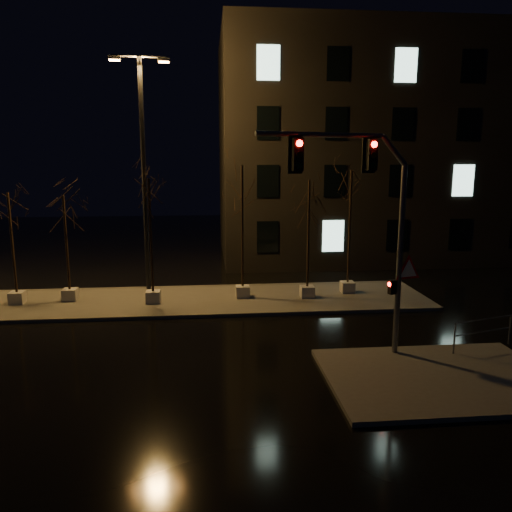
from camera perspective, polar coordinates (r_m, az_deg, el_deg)
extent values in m
plane|color=black|center=(18.58, -6.66, -10.32)|extent=(90.00, 90.00, 0.00)
cube|color=#4E4C45|center=(24.25, -6.43, -5.04)|extent=(22.00, 5.00, 0.15)
cube|color=#4E4C45|center=(16.87, 20.22, -12.92)|extent=(7.00, 5.00, 0.15)
cube|color=black|center=(37.85, 15.75, 11.68)|extent=(25.00, 12.00, 15.00)
cube|color=#B5B1A9|center=(25.78, -25.62, -4.30)|extent=(0.65, 0.65, 0.55)
cylinder|color=black|center=(25.28, -26.09, 1.34)|extent=(0.11, 0.11, 4.59)
cube|color=#B5B1A9|center=(25.37, -20.48, -4.14)|extent=(0.65, 0.65, 0.55)
cylinder|color=black|center=(24.88, -20.85, 1.40)|extent=(0.11, 0.11, 4.42)
cube|color=#B5B1A9|center=(23.90, -11.67, -4.57)|extent=(0.65, 0.65, 0.55)
cylinder|color=black|center=(23.31, -11.94, 2.27)|extent=(0.11, 0.11, 5.21)
cube|color=#B5B1A9|center=(24.32, -1.53, -4.08)|extent=(0.65, 0.65, 0.55)
cylinder|color=black|center=(23.70, -1.57, 3.33)|extent=(0.11, 0.11, 5.78)
cube|color=#B5B1A9|center=(24.42, 5.86, -4.07)|extent=(0.65, 0.65, 0.55)
cylinder|color=black|center=(23.85, 5.99, 2.50)|extent=(0.11, 0.11, 5.10)
cube|color=#B5B1A9|center=(25.57, 10.41, -3.51)|extent=(0.65, 0.65, 0.55)
cylinder|color=black|center=(25.00, 10.65, 3.28)|extent=(0.11, 0.11, 5.55)
cylinder|color=#595B61|center=(17.39, 16.08, -0.64)|extent=(0.19, 0.19, 6.40)
cylinder|color=#595B61|center=(15.45, 7.58, 13.58)|extent=(4.16, 1.25, 0.15)
cube|color=black|center=(16.33, 13.05, 11.19)|extent=(0.37, 0.31, 0.96)
cube|color=black|center=(15.07, 4.75, 11.48)|extent=(0.37, 0.31, 0.96)
cube|color=black|center=(17.44, 15.31, -3.44)|extent=(0.28, 0.25, 0.48)
cone|color=red|center=(17.60, 16.97, -1.62)|extent=(1.08, 0.32, 1.11)
sphere|color=#FF0C07|center=(17.08, 16.76, 12.06)|extent=(0.19, 0.19, 0.19)
cylinder|color=black|center=(25.42, -12.66, 8.66)|extent=(0.23, 0.23, 11.37)
cylinder|color=black|center=(25.87, -13.22, 21.34)|extent=(2.50, 0.36, 0.11)
cube|color=orange|center=(25.89, -15.89, 20.83)|extent=(0.60, 0.37, 0.23)
cube|color=orange|center=(25.84, -10.50, 21.07)|extent=(0.60, 0.37, 0.23)
cylinder|color=#595B61|center=(18.60, 21.73, -8.84)|extent=(0.06, 0.06, 1.03)
cylinder|color=#595B61|center=(20.34, 27.00, -7.60)|extent=(0.06, 0.06, 1.03)
cylinder|color=#595B61|center=(19.28, 24.62, -6.59)|extent=(2.44, 0.72, 0.05)
cylinder|color=#595B61|center=(19.41, 24.51, -7.88)|extent=(2.44, 0.72, 0.05)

